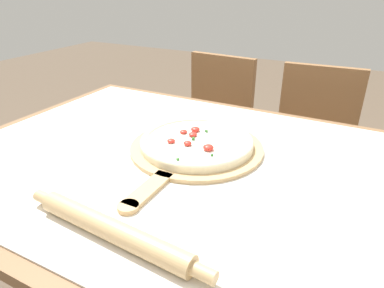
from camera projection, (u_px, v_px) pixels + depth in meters
name	position (u px, v px, depth m)	size (l,w,h in m)	color
dining_table	(169.00, 187.00, 1.05)	(1.29, 1.02, 0.78)	brown
towel_cloth	(168.00, 156.00, 1.00)	(1.21, 0.94, 0.00)	silver
pizza_peel	(194.00, 149.00, 1.02)	(0.40, 0.56, 0.01)	tan
pizza	(197.00, 142.00, 1.02)	(0.34, 0.34, 0.03)	beige
rolling_pin	(113.00, 230.00, 0.67)	(0.46, 0.07, 0.04)	tan
chair_left	(213.00, 125.00, 1.92)	(0.43, 0.43, 0.88)	brown
chair_right	(311.00, 144.00, 1.70)	(0.42, 0.42, 0.88)	brown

